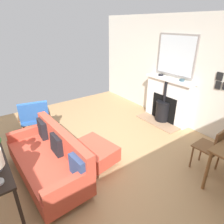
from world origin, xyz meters
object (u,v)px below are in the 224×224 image
Objects in this scene: sofa at (50,159)px; ottoman at (95,151)px; mantel_bowl_near at (161,75)px; mantel_bowl_far at (182,80)px; fireplace at (166,102)px; armchair_accent at (34,116)px; dining_chair_near_fireplace at (213,146)px.

sofa reaches higher than ottoman.
mantel_bowl_far is (0.00, 0.64, 0.00)m from mantel_bowl_near.
fireplace is 3.28m from armchair_accent.
mantel_bowl_near is at bearing -90.00° from mantel_bowl_far.
ottoman is (-0.80, 0.12, -0.12)m from sofa.
ottoman is 1.77m from armchair_accent.
armchair_accent is at bearing -27.35° from mantel_bowl_far.
armchair_accent is at bearing -17.09° from mantel_bowl_near.
mantel_bowl_far reaches higher than dining_chair_near_fireplace.
sofa is at bearing -8.64° from ottoman.
mantel_bowl_far reaches higher than armchair_accent.
dining_chair_near_fireplace is at bearing 55.74° from mantel_bowl_far.
mantel_bowl_far is 0.14× the size of dining_chair_near_fireplace.
sofa is at bearing -33.30° from dining_chair_near_fireplace.
ottoman is 1.03× the size of dining_chair_near_fireplace.
mantel_bowl_near reaches higher than armchair_accent.
ottoman is at bearing 15.92° from mantel_bowl_near.
armchair_accent is at bearing -97.76° from sofa.
mantel_bowl_near is 2.40m from dining_chair_near_fireplace.
mantel_bowl_far reaches higher than ottoman.
dining_chair_near_fireplace is (-2.29, 1.51, 0.17)m from sofa.
fireplace is at bearing -170.88° from ottoman.
sofa is (3.28, -0.06, -0.83)m from mantel_bowl_far.
fireplace reaches higher than dining_chair_near_fireplace.
fireplace is 11.15× the size of mantel_bowl_far.
mantel_bowl_far is 2.65m from ottoman.
mantel_bowl_near is 1.12× the size of mantel_bowl_far.
sofa is (3.28, 0.58, -0.83)m from mantel_bowl_near.
mantel_bowl_near is 3.43m from sofa.
mantel_bowl_near is (-0.04, -0.32, 0.66)m from fireplace.
sofa is 2.13× the size of armchair_accent.
ottoman is at bearing 9.12° from fireplace.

